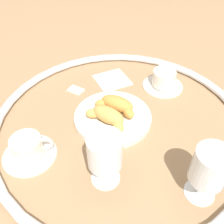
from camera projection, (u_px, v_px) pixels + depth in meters
The scene contains 11 objects.
ground_plane at pixel (120, 123), 0.72m from camera, with size 2.20×2.20×0.00m, color #997551.
table_chrome_rim at pixel (120, 120), 0.71m from camera, with size 0.73×0.73×0.02m, color silver.
pastry_plate at pixel (112, 117), 0.72m from camera, with size 0.23×0.23×0.02m.
croissant_large at pixel (116, 104), 0.72m from camera, with size 0.12×0.10×0.04m.
croissant_small at pixel (107, 116), 0.68m from camera, with size 0.12×0.11×0.04m.
coffee_cup_near at pixel (163, 80), 0.83m from camera, with size 0.14×0.14×0.06m.
coffee_cup_far at pixel (28, 149), 0.61m from camera, with size 0.14×0.14×0.06m.
juice_glass_left at pixel (209, 169), 0.49m from camera, with size 0.08×0.08×0.14m.
juice_glass_right at pixel (104, 153), 0.52m from camera, with size 0.08×0.08×0.14m.
sugar_packet at pixel (75, 89), 0.83m from camera, with size 0.05×0.03×0.01m, color white.
folded_napkin at pixel (112, 80), 0.87m from camera, with size 0.11×0.11×0.01m, color silver.
Camera 1 is at (-0.00, 0.51, 0.51)m, focal length 39.43 mm.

